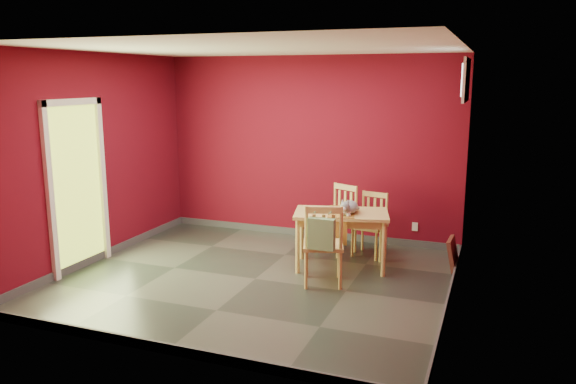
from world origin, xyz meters
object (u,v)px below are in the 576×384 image
(cat, at_px, (349,205))
(picture_frame, at_px, (453,254))
(chair_near, at_px, (323,244))
(tote_bag, at_px, (321,234))
(chair_far_right, at_px, (371,224))
(dining_table, at_px, (341,219))
(chair_far_left, at_px, (338,218))

(cat, distance_m, picture_frame, 1.46)
(chair_near, relative_size, tote_bag, 2.30)
(cat, bearing_deg, chair_near, -92.65)
(picture_frame, bearing_deg, chair_near, -141.81)
(cat, bearing_deg, picture_frame, 30.13)
(chair_far_right, relative_size, chair_near, 0.87)
(dining_table, xyz_separation_m, tote_bag, (0.02, -0.89, 0.04))
(dining_table, distance_m, chair_far_right, 0.73)
(chair_far_right, distance_m, picture_frame, 1.16)
(chair_far_left, distance_m, cat, 0.83)
(chair_near, distance_m, cat, 0.72)
(chair_far_left, xyz_separation_m, tote_bag, (0.22, -1.52, 0.20))
(chair_far_left, xyz_separation_m, chair_far_right, (0.45, 0.03, -0.04))
(tote_bag, distance_m, picture_frame, 1.92)
(chair_far_left, distance_m, tote_bag, 1.55)
(chair_far_right, xyz_separation_m, tote_bag, (-0.22, -1.54, 0.24))
(chair_near, distance_m, tote_bag, 0.29)
(dining_table, bearing_deg, cat, -21.53)
(chair_far_right, relative_size, cat, 1.92)
(chair_far_right, bearing_deg, tote_bag, -98.19)
(chair_near, bearing_deg, dining_table, 87.43)
(chair_near, height_order, picture_frame, chair_near)
(dining_table, bearing_deg, chair_near, -92.57)
(chair_far_left, bearing_deg, dining_table, -71.65)
(chair_far_left, height_order, chair_far_right, chair_far_left)
(dining_table, height_order, chair_near, chair_near)
(dining_table, distance_m, picture_frame, 1.47)
(dining_table, relative_size, chair_far_right, 1.51)
(cat, relative_size, picture_frame, 1.08)
(chair_far_right, bearing_deg, chair_near, -101.44)
(chair_far_left, height_order, picture_frame, chair_far_left)
(dining_table, bearing_deg, picture_frame, 17.23)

